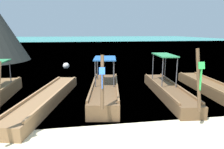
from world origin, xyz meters
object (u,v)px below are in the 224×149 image
(longtail_boat_pink_ribbon, at_px, (212,89))
(mooring_buoy_near, at_px, (66,66))
(longtail_boat_green_ribbon, at_px, (168,90))
(longtail_boat_blue_ribbon, at_px, (105,91))
(longtail_boat_red_ribbon, at_px, (47,99))

(longtail_boat_pink_ribbon, relative_size, mooring_buoy_near, 13.00)
(longtail_boat_green_ribbon, height_order, mooring_buoy_near, longtail_boat_green_ribbon)
(longtail_boat_blue_ribbon, height_order, longtail_boat_green_ribbon, longtail_boat_green_ribbon)
(longtail_boat_red_ribbon, relative_size, mooring_buoy_near, 13.49)
(longtail_boat_blue_ribbon, relative_size, mooring_buoy_near, 11.04)
(mooring_buoy_near, bearing_deg, longtail_boat_green_ribbon, -59.43)
(longtail_boat_pink_ribbon, bearing_deg, mooring_buoy_near, 131.06)
(longtail_boat_red_ribbon, xyz_separation_m, mooring_buoy_near, (0.48, 9.19, 0.02))
(longtail_boat_red_ribbon, distance_m, mooring_buoy_near, 9.20)
(longtail_boat_green_ribbon, bearing_deg, longtail_boat_blue_ribbon, 176.62)
(longtail_boat_green_ribbon, bearing_deg, longtail_boat_pink_ribbon, 1.00)
(longtail_boat_blue_ribbon, bearing_deg, longtail_boat_pink_ribbon, -1.44)
(mooring_buoy_near, bearing_deg, longtail_boat_pink_ribbon, -48.94)
(mooring_buoy_near, bearing_deg, longtail_boat_red_ribbon, -92.96)
(longtail_boat_green_ribbon, xyz_separation_m, mooring_buoy_near, (-5.32, 9.00, -0.06))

